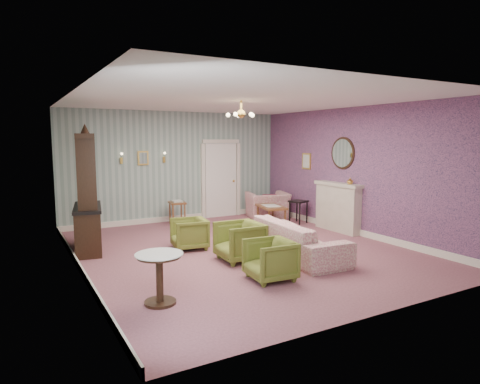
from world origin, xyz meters
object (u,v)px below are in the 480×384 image
olive_chair_b (240,239)px  olive_chair_c (189,232)px  wingback_chair (268,201)px  fireplace (338,207)px  olive_chair_a (270,258)px  coffee_table (271,215)px  pedestal_table (160,278)px  dresser (87,189)px  side_table_black (298,212)px  sofa_chintz (297,232)px

olive_chair_b → olive_chair_c: olive_chair_b is taller
wingback_chair → fireplace: size_ratio=0.77×
olive_chair_a → fireplace: size_ratio=0.50×
olive_chair_c → wingback_chair: bearing=131.2°
coffee_table → pedestal_table: (-4.17, -3.64, 0.10)m
dresser → side_table_black: (5.22, 0.13, -0.91)m
dresser → coffee_table: bearing=14.4°
olive_chair_a → side_table_black: 4.53m
wingback_chair → side_table_black: bearing=119.4°
olive_chair_c → side_table_black: 3.60m
olive_chair_a → olive_chair_b: olive_chair_b is taller
sofa_chintz → dresser: (-3.31, 2.33, 0.76)m
coffee_table → side_table_black: (0.71, -0.21, 0.05)m
olive_chair_a → fireplace: 3.96m
olive_chair_a → olive_chair_c: 2.36m
fireplace → coffee_table: (-0.96, 1.41, -0.33)m
fireplace → side_table_black: (-0.25, 1.20, -0.28)m
sofa_chintz → wingback_chair: wingback_chair is taller
pedestal_table → coffee_table: bearing=41.1°
olive_chair_c → coffee_table: 3.01m
olive_chair_b → coffee_table: 3.30m
olive_chair_b → sofa_chintz: size_ratio=0.33×
coffee_table → pedestal_table: size_ratio=1.39×
sofa_chintz → pedestal_table: (-2.97, -0.96, -0.10)m
side_table_black → coffee_table: bearing=163.6°
coffee_table → dresser: bearing=-175.7°
olive_chair_c → sofa_chintz: size_ratio=0.29×
olive_chair_a → olive_chair_b: 1.15m
olive_chair_a → pedestal_table: olive_chair_a is taller
olive_chair_a → olive_chair_b: size_ratio=0.90×
olive_chair_b → side_table_black: (2.98, 2.19, -0.09)m
olive_chair_b → wingback_chair: bearing=142.2°
wingback_chair → side_table_black: wingback_chair is taller
olive_chair_a → sofa_chintz: sofa_chintz is taller
fireplace → olive_chair_a: bearing=-147.3°
olive_chair_b → olive_chair_a: bearing=-2.8°
fireplace → coffee_table: size_ratio=1.46×
sofa_chintz → coffee_table: (1.20, 2.67, -0.20)m
dresser → pedestal_table: size_ratio=3.49×
dresser → wingback_chair: bearing=23.5°
olive_chair_b → coffee_table: (2.27, 2.40, -0.14)m
olive_chair_b → fireplace: size_ratio=0.55×
olive_chair_a → dresser: 3.95m
olive_chair_a → pedestal_table: bearing=-82.3°
olive_chair_a → side_table_black: bearing=142.0°
side_table_black → olive_chair_a: bearing=-132.7°
olive_chair_b → wingback_chair: (2.71, 3.23, 0.09)m
olive_chair_c → olive_chair_b: bearing=30.7°
olive_chair_b → sofa_chintz: sofa_chintz is taller
olive_chair_c → dresser: size_ratio=0.28×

